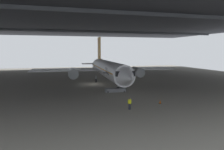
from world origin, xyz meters
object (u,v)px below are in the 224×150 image
Objects in this scene: airplane_main at (108,69)px; crew_worker_near_nose at (130,103)px; crew_worker_by_stairs at (121,84)px; traffic_cone_orange at (160,102)px; boarding_stairs at (115,88)px.

crew_worker_near_nose is at bearing -97.45° from airplane_main.
traffic_cone_orange is (1.80, -13.52, -0.72)m from crew_worker_by_stairs.
airplane_main is at bearing 82.55° from crew_worker_near_nose.
traffic_cone_orange is (2.57, -21.46, -3.26)m from airplane_main.
crew_worker_by_stairs is (3.80, 15.29, 0.09)m from crew_worker_near_nose.
boarding_stairs reaches higher than traffic_cone_orange.
airplane_main is 11.07m from boarding_stairs.
boarding_stairs is at bearing -97.10° from airplane_main.
crew_worker_near_nose is 2.71× the size of traffic_cone_orange.
airplane_main reaches higher than boarding_stairs.
crew_worker_near_nose is (-1.71, -12.61, 0.18)m from boarding_stairs.
airplane_main is 23.58m from crew_worker_near_nose.
airplane_main reaches higher than traffic_cone_orange.
airplane_main is 64.47× the size of traffic_cone_orange.
airplane_main is 21.86m from traffic_cone_orange.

